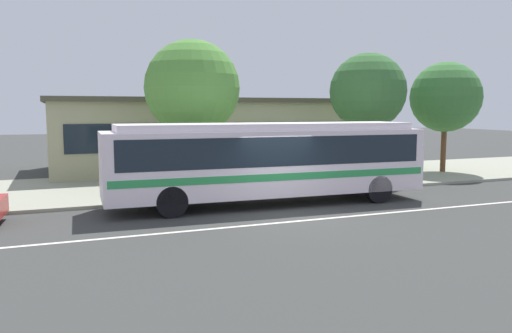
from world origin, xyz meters
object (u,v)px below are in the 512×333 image
Objects in this scene: pedestrian_walking_along_curb at (283,165)px; pedestrian_waiting_near_sign at (284,162)px; bus_stop_sign at (332,148)px; street_tree_near_stop at (192,88)px; street_tree_far_end at (446,97)px; transit_bus at (268,157)px; street_tree_mid_block at (368,92)px.

pedestrian_waiting_near_sign is at bearing 62.73° from pedestrian_walking_along_curb.
bus_stop_sign is 0.42× the size of street_tree_near_stop.
pedestrian_walking_along_curb is 0.68× the size of bus_stop_sign.
pedestrian_walking_along_curb is 10.86m from street_tree_far_end.
transit_bus is 2.80m from pedestrian_walking_along_curb.
street_tree_far_end is at bearing 0.28° from street_tree_near_stop.
transit_bus reaches higher than pedestrian_walking_along_curb.
pedestrian_waiting_near_sign is 10.21m from street_tree_far_end.
pedestrian_waiting_near_sign is at bearing -173.01° from street_tree_far_end.
pedestrian_walking_along_curb is 0.30× the size of street_tree_far_end.
bus_stop_sign is (3.81, 2.10, 0.07)m from transit_bus.
bus_stop_sign is at bearing -34.38° from pedestrian_waiting_near_sign.
transit_bus is at bearing -125.51° from pedestrian_walking_along_curb.
pedestrian_walking_along_curb is at bearing -162.36° from street_tree_mid_block.
pedestrian_waiting_near_sign is (2.12, 3.26, -0.59)m from transit_bus.
bus_stop_sign is at bearing -22.89° from street_tree_near_stop.
transit_bus is at bearing -70.07° from street_tree_near_stop.
pedestrian_waiting_near_sign is at bearing -16.85° from street_tree_near_stop.
pedestrian_walking_along_curb is 6.17m from street_tree_mid_block.
pedestrian_walking_along_curb is at bearing -117.27° from pedestrian_waiting_near_sign.
transit_bus is 12.85m from street_tree_far_end.
bus_stop_sign is (2.22, -0.14, 0.62)m from pedestrian_walking_along_curb.
transit_bus is 3.93m from pedestrian_waiting_near_sign.
transit_bus reaches higher than bus_stop_sign.
street_tree_far_end reaches higher than pedestrian_walking_along_curb.
pedestrian_walking_along_curb is at bearing -33.94° from street_tree_near_stop.
bus_stop_sign is at bearing -148.65° from street_tree_mid_block.
street_tree_mid_block is 1.03× the size of street_tree_far_end.
street_tree_mid_block is at bearing 17.64° from pedestrian_walking_along_curb.
street_tree_near_stop reaches higher than pedestrian_waiting_near_sign.
pedestrian_waiting_near_sign is 0.29× the size of street_tree_mid_block.
pedestrian_walking_along_curb is at bearing 54.49° from transit_bus.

